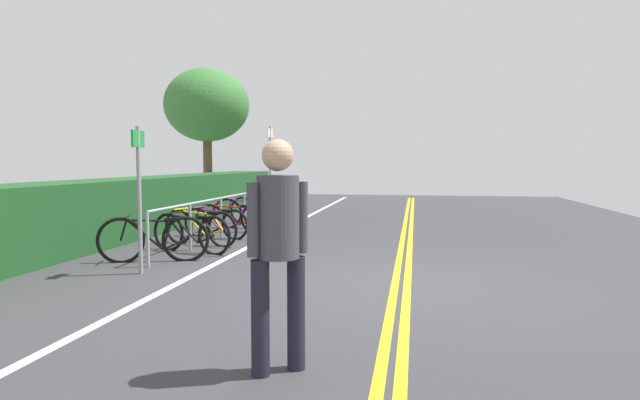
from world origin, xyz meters
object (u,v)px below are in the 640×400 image
bicycle_4 (232,218)px  bicycle_1 (191,233)px  bike_rack (221,207)px  sign_post_near (139,185)px  bicycle_2 (200,227)px  sign_post_far (270,164)px  bicycle_6 (261,210)px  bicycle_0 (153,239)px  bicycle_3 (215,223)px  pedestrian (278,239)px  tree_mid (207,106)px  bicycle_5 (249,213)px

bicycle_4 → bicycle_1: bearing=-176.2°
bike_rack → sign_post_near: (-3.64, -0.14, 0.63)m
bicycle_1 → bicycle_4: bearing=3.8°
bicycle_2 → sign_post_far: 4.72m
bicycle_6 → sign_post_far: 1.53m
sign_post_far → bicycle_2: bearing=177.9°
bike_rack → bicycle_6: (2.66, -0.09, -0.30)m
bicycle_2 → sign_post_near: bearing=-175.4°
bicycle_1 → bicycle_0: bearing=167.3°
bicycle_1 → sign_post_far: 5.54m
bicycle_3 → pedestrian: bearing=-155.5°
bicycle_6 → bicycle_2: bearing=177.1°
bicycle_4 → bicycle_6: 1.71m
bicycle_4 → tree_mid: bearing=26.0°
bicycle_0 → bicycle_3: (2.78, 0.01, -0.05)m
bicycle_3 → sign_post_near: sign_post_near is taller
bicycle_6 → sign_post_far: sign_post_far is taller
bicycle_5 → tree_mid: tree_mid is taller
bike_rack → bicycle_1: bearing=-177.0°
bicycle_1 → tree_mid: tree_mid is taller
bicycle_0 → sign_post_far: 6.49m
bicycle_1 → bicycle_2: bearing=12.0°
bike_rack → bicycle_5: size_ratio=3.47×
bicycle_4 → pedestrian: (-7.80, -3.08, 0.71)m
bicycle_2 → tree_mid: bearing=20.7°
bicycle_5 → bicycle_6: 0.93m
bicycle_1 → bike_rack: bearing=3.0°
bicycle_2 → bicycle_3: 0.96m
bicycle_1 → sign_post_far: bearing=0.2°
bike_rack → sign_post_near: bearing=-177.9°
pedestrian → bicycle_1: bearing=29.8°
bicycle_5 → tree_mid: 7.26m
bicycle_5 → sign_post_near: 5.45m
bicycle_1 → sign_post_near: size_ratio=0.80×
bike_rack → pedestrian: (-6.83, -3.00, 0.38)m
sign_post_near → bicycle_6: bearing=0.4°
bicycle_3 → bicycle_6: 2.64m
bicycle_3 → bicycle_5: size_ratio=0.87×
sign_post_near → sign_post_far: (7.28, 0.06, 0.25)m
bicycle_2 → bicycle_3: bicycle_2 is taller
bike_rack → sign_post_far: size_ratio=2.48×
bicycle_3 → pedestrian: pedestrian is taller
pedestrian → bicycle_0: bearing=37.4°
bicycle_6 → sign_post_far: bearing=0.9°
bicycle_3 → bicycle_5: bicycle_5 is taller
bicycle_1 → bicycle_5: (3.51, 0.03, 0.02)m
bicycle_1 → bicycle_4: (2.74, 0.18, -0.02)m
bike_rack → bicycle_0: bearing=177.4°
bike_rack → bicycle_3: (0.03, 0.14, -0.34)m
bike_rack → tree_mid: tree_mid is taller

